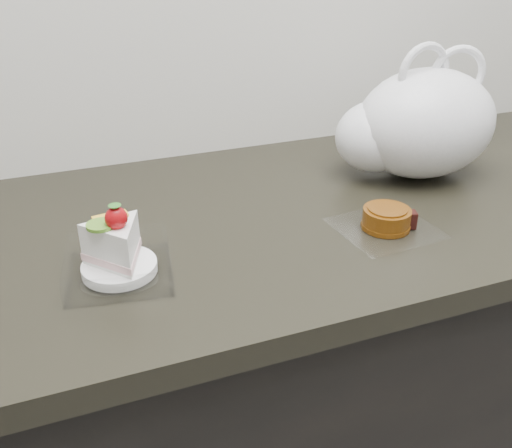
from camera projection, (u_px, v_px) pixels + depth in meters
The scene contains 4 objects.
counter at pixel (293, 394), 1.22m from camera, with size 2.04×0.64×0.90m.
cake_tray at pixel (118, 256), 0.79m from camera, with size 0.16×0.16×0.11m.
mooncake_wrap at pixel (387, 220), 0.92m from camera, with size 0.16×0.15×0.04m.
plastic_bag at pixel (416, 125), 1.08m from camera, with size 0.32×0.24×0.26m.
Camera 1 is at (-0.40, 0.87, 1.34)m, focal length 40.00 mm.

